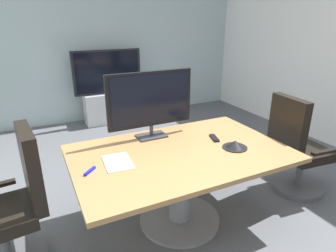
% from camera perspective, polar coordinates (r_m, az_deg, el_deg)
% --- Properties ---
extents(ground_plane, '(7.72, 7.72, 0.00)m').
position_cam_1_polar(ground_plane, '(2.91, 2.50, -17.83)').
color(ground_plane, '#515459').
extents(wall_back_glass_partition, '(5.83, 0.10, 2.70)m').
position_cam_1_polar(wall_back_glass_partition, '(5.48, -14.89, 15.20)').
color(wall_back_glass_partition, '#9EB2B7').
rests_on(wall_back_glass_partition, ground).
extents(conference_table, '(1.85, 1.18, 0.73)m').
position_cam_1_polar(conference_table, '(2.59, 2.46, -8.73)').
color(conference_table, olive).
rests_on(conference_table, ground).
extents(office_chair_left, '(0.62, 0.60, 1.09)m').
position_cam_1_polar(office_chair_left, '(2.50, -28.41, -15.03)').
color(office_chair_left, '#4C4C51').
rests_on(office_chair_left, ground).
extents(office_chair_right, '(0.62, 0.59, 1.09)m').
position_cam_1_polar(office_chair_right, '(3.36, 24.10, -5.03)').
color(office_chair_right, '#4C4C51').
rests_on(office_chair_right, ground).
extents(tv_monitor, '(0.84, 0.18, 0.64)m').
position_cam_1_polar(tv_monitor, '(2.69, -3.52, 4.98)').
color(tv_monitor, '#333338').
rests_on(tv_monitor, conference_table).
extents(wall_display_unit, '(1.20, 0.36, 1.31)m').
position_cam_1_polar(wall_display_unit, '(5.33, -11.61, 5.38)').
color(wall_display_unit, '#B7BABC').
rests_on(wall_display_unit, ground).
extents(conference_phone, '(0.22, 0.22, 0.07)m').
position_cam_1_polar(conference_phone, '(2.62, 13.20, -3.63)').
color(conference_phone, black).
rests_on(conference_phone, conference_table).
extents(remote_control, '(0.09, 0.18, 0.02)m').
position_cam_1_polar(remote_control, '(2.79, 9.19, -2.35)').
color(remote_control, black).
rests_on(remote_control, conference_table).
extents(whiteboard_marker, '(0.11, 0.10, 0.02)m').
position_cam_1_polar(whiteboard_marker, '(2.26, -15.29, -8.63)').
color(whiteboard_marker, '#1919A5').
rests_on(whiteboard_marker, conference_table).
extents(paper_notepad, '(0.23, 0.31, 0.01)m').
position_cam_1_polar(paper_notepad, '(2.35, -9.97, -7.11)').
color(paper_notepad, white).
rests_on(paper_notepad, conference_table).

